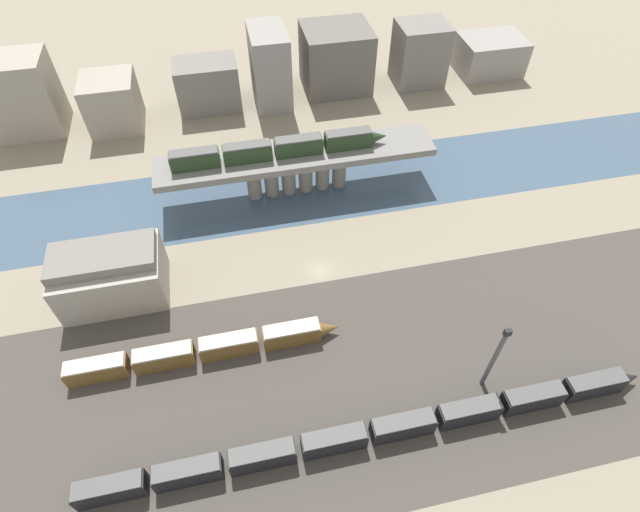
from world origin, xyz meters
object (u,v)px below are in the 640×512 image
(train_on_bridge, at_px, (279,148))
(train_yard_mid, at_px, (204,350))
(signal_tower, at_px, (494,358))
(warehouse_building, at_px, (111,275))
(train_yard_near, at_px, (376,432))

(train_on_bridge, xyz_separation_m, train_yard_mid, (-19.52, -38.74, -10.04))
(train_on_bridge, relative_size, train_yard_mid, 1.00)
(train_on_bridge, relative_size, signal_tower, 2.91)
(warehouse_building, height_order, signal_tower, signal_tower)
(train_on_bridge, height_order, train_yard_mid, train_on_bridge)
(train_on_bridge, distance_m, train_yard_mid, 44.53)
(train_on_bridge, height_order, signal_tower, signal_tower)
(train_yard_near, height_order, warehouse_building, warehouse_building)
(train_yard_near, distance_m, signal_tower, 21.21)
(train_yard_near, distance_m, train_yard_mid, 31.07)
(train_yard_mid, height_order, signal_tower, signal_tower)
(train_yard_near, relative_size, train_yard_mid, 1.92)
(train_yard_near, xyz_separation_m, signal_tower, (19.71, 4.96, 6.05))
(signal_tower, bearing_deg, train_yard_mid, 161.65)
(train_on_bridge, relative_size, train_yard_near, 0.52)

